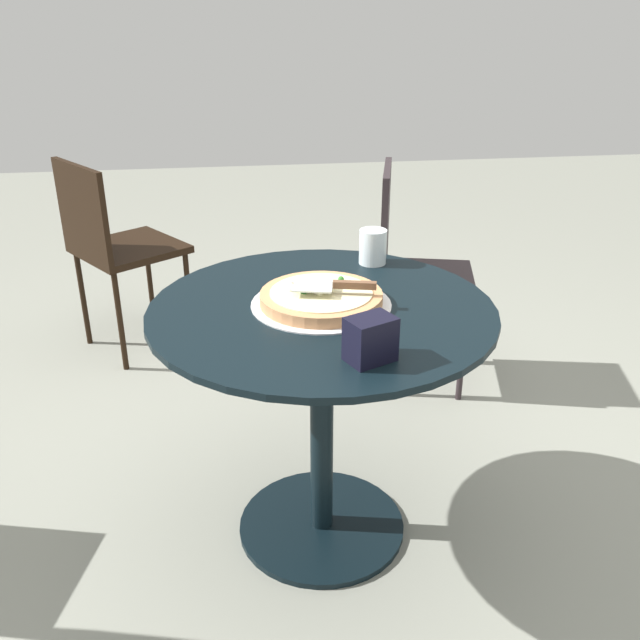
{
  "coord_description": "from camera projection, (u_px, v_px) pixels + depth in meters",
  "views": [
    {
      "loc": [
        -0.22,
        -1.59,
        1.43
      ],
      "look_at": [
        -0.0,
        0.01,
        0.68
      ],
      "focal_mm": 38.62,
      "sensor_mm": 36.0,
      "label": 1
    }
  ],
  "objects": [
    {
      "name": "ground_plane",
      "position": [
        322.0,
        527.0,
        2.06
      ],
      "size": [
        10.0,
        10.0,
        0.0
      ],
      "primitive_type": "plane",
      "color": "gray"
    },
    {
      "name": "patio_table",
      "position": [
        322.0,
        374.0,
        1.84
      ],
      "size": [
        0.89,
        0.89,
        0.72
      ],
      "color": "black",
      "rests_on": "ground"
    },
    {
      "name": "pizza_on_tray",
      "position": [
        320.0,
        298.0,
        1.76
      ],
      "size": [
        0.36,
        0.36,
        0.05
      ],
      "color": "silver",
      "rests_on": "patio_table"
    },
    {
      "name": "pizza_server",
      "position": [
        335.0,
        285.0,
        1.73
      ],
      "size": [
        0.22,
        0.1,
        0.02
      ],
      "color": "silver",
      "rests_on": "pizza_on_tray"
    },
    {
      "name": "drinking_cup",
      "position": [
        373.0,
        247.0,
        2.02
      ],
      "size": [
        0.08,
        0.08,
        0.1
      ],
      "primitive_type": "cylinder",
      "color": "white",
      "rests_on": "patio_table"
    },
    {
      "name": "napkin_dispenser",
      "position": [
        370.0,
        339.0,
        1.47
      ],
      "size": [
        0.12,
        0.11,
        0.1
      ],
      "primitive_type": "cube",
      "rotation": [
        0.0,
        0.0,
        3.57
      ],
      "color": "black",
      "rests_on": "patio_table"
    },
    {
      "name": "patio_chair_near",
      "position": [
        409.0,
        261.0,
        2.66
      ],
      "size": [
        0.44,
        0.44,
        0.88
      ],
      "color": "#292123",
      "rests_on": "ground"
    },
    {
      "name": "patio_chair_far",
      "position": [
        113.0,
        241.0,
        2.9
      ],
      "size": [
        0.55,
        0.55,
        0.85
      ],
      "color": "black",
      "rests_on": "ground"
    }
  ]
}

